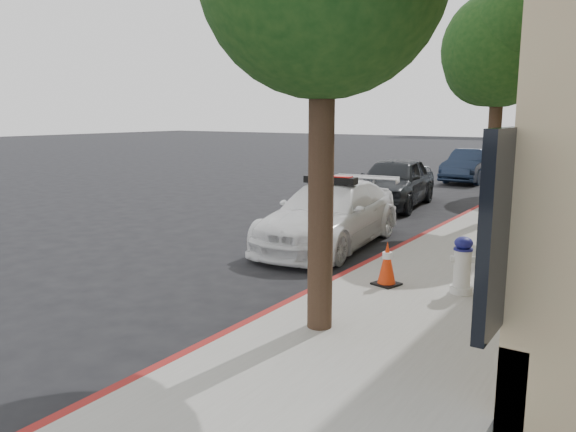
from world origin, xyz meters
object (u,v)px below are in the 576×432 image
Objects in this scene: police_car at (330,214)px; fire_hydrant at (462,266)px; parked_car_mid at (394,182)px; parked_car_far at (471,166)px; traffic_cone at (387,263)px.

police_car reaches higher than fire_hydrant.
parked_car_mid is 7.42m from parked_car_far.
traffic_cone is (2.30, -2.35, -0.18)m from police_car.
fire_hydrant is 1.24× the size of traffic_cone.
fire_hydrant is at bearing 12.18° from traffic_cone.
traffic_cone is at bearing 169.40° from fire_hydrant.
police_car is at bearing 134.42° from traffic_cone.
parked_car_far is (-0.74, 12.86, -0.01)m from police_car.
parked_car_far reaches higher than traffic_cone.
police_car is 3.29m from traffic_cone.
parked_car_far is at bearing 82.52° from fire_hydrant.
police_car is 5.60× the size of fire_hydrant.
parked_car_far is 15.51m from traffic_cone.
police_car is 3.97m from fire_hydrant.
parked_car_far is (0.15, 7.42, -0.08)m from parked_car_mid.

